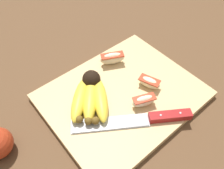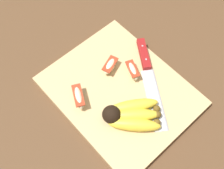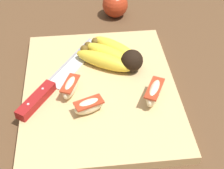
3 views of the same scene
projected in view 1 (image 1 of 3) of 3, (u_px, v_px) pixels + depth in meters
name	position (u px, v px, depth m)	size (l,w,h in m)	color
ground_plane	(127.00, 95.00, 0.60)	(6.00, 6.00, 0.00)	brown
cutting_board	(122.00, 95.00, 0.58)	(0.38, 0.31, 0.02)	tan
banana_bunch	(90.00, 96.00, 0.55)	(0.15, 0.15, 0.05)	black
chefs_knife	(149.00, 119.00, 0.52)	(0.25, 0.18, 0.02)	silver
apple_wedge_near	(144.00, 101.00, 0.54)	(0.06, 0.04, 0.03)	beige
apple_wedge_middle	(149.00, 82.00, 0.58)	(0.04, 0.06, 0.03)	beige
apple_wedge_far	(112.00, 58.00, 0.63)	(0.07, 0.05, 0.04)	beige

